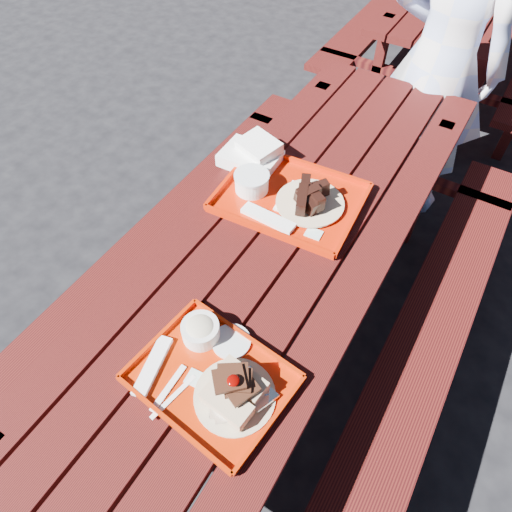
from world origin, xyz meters
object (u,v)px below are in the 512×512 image
at_px(picnic_table_near, 277,273).
at_px(far_tray, 287,196).
at_px(picnic_table_far, 473,1).
at_px(person, 441,63).
at_px(near_tray, 215,370).

distance_m(picnic_table_near, far_tray, 0.29).
bearing_deg(picnic_table_far, person, -84.59).
height_order(far_tray, person, person).
height_order(picnic_table_far, far_tray, far_tray).
xyz_separation_m(picnic_table_near, picnic_table_far, (0.00, 2.80, 0.00)).
height_order(picnic_table_far, near_tray, near_tray).
distance_m(picnic_table_near, near_tray, 0.57).
height_order(picnic_table_near, picnic_table_far, same).
height_order(picnic_table_near, far_tray, far_tray).
height_order(near_tray, person, person).
xyz_separation_m(picnic_table_near, near_tray, (0.10, -0.52, 0.22)).
bearing_deg(picnic_table_far, picnic_table_near, -90.00).
relative_size(near_tray, person, 0.27).
distance_m(picnic_table_near, person, 1.34).
distance_m(picnic_table_far, near_tray, 3.33).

